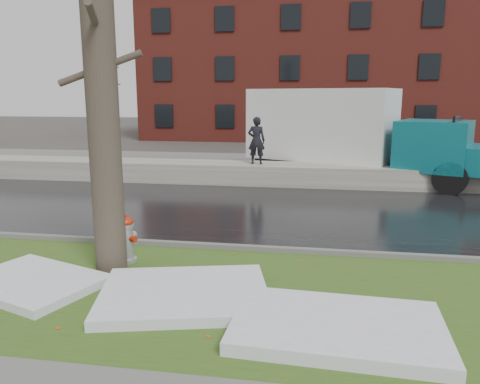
% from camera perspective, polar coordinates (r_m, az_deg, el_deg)
% --- Properties ---
extents(ground, '(120.00, 120.00, 0.00)m').
position_cam_1_polar(ground, '(8.93, -2.60, -9.23)').
color(ground, '#47423D').
rests_on(ground, ground).
extents(verge, '(60.00, 4.50, 0.04)m').
position_cam_1_polar(verge, '(7.80, -4.54, -12.30)').
color(verge, '#31511B').
rests_on(verge, ground).
extents(road, '(60.00, 7.00, 0.03)m').
position_cam_1_polar(road, '(13.16, 1.46, -2.27)').
color(road, black).
rests_on(road, ground).
extents(parking_lot, '(60.00, 9.00, 0.03)m').
position_cam_1_polar(parking_lot, '(21.46, 4.61, 3.13)').
color(parking_lot, slate).
rests_on(parking_lot, ground).
extents(curb, '(60.00, 0.15, 0.14)m').
position_cam_1_polar(curb, '(9.83, -1.38, -6.80)').
color(curb, slate).
rests_on(curb, ground).
extents(snowbank, '(60.00, 1.60, 0.75)m').
position_cam_1_polar(snowbank, '(17.18, 3.41, 2.23)').
color(snowbank, '#B1ACA2').
rests_on(snowbank, ground).
extents(brick_building, '(26.00, 12.00, 10.00)m').
position_cam_1_polar(brick_building, '(38.20, 10.06, 14.20)').
color(brick_building, maroon).
rests_on(brick_building, ground).
extents(bg_tree_left, '(1.40, 1.62, 6.50)m').
position_cam_1_polar(bg_tree_left, '(33.15, -15.44, 11.49)').
color(bg_tree_left, brown).
rests_on(bg_tree_left, ground).
extents(bg_tree_center, '(1.40, 1.62, 6.50)m').
position_cam_1_polar(bg_tree_center, '(35.03, -3.47, 11.87)').
color(bg_tree_center, brown).
rests_on(bg_tree_center, ground).
extents(fire_hydrant, '(0.46, 0.43, 0.93)m').
position_cam_1_polar(fire_hydrant, '(9.24, -13.66, -5.32)').
color(fire_hydrant, '#A1A3A9').
rests_on(fire_hydrant, verge).
extents(tree, '(1.44, 1.69, 7.00)m').
position_cam_1_polar(tree, '(8.55, -16.63, 13.77)').
color(tree, brown).
rests_on(tree, verge).
extents(box_truck, '(10.22, 5.49, 3.45)m').
position_cam_1_polar(box_truck, '(18.32, 13.11, 7.10)').
color(box_truck, black).
rests_on(box_truck, ground).
extents(worker, '(0.62, 0.41, 1.70)m').
position_cam_1_polar(worker, '(16.96, 2.02, 6.30)').
color(worker, black).
rests_on(worker, snowbank).
extents(snow_patch_near, '(3.00, 2.56, 0.16)m').
position_cam_1_polar(snow_patch_near, '(7.58, -6.78, -12.23)').
color(snow_patch_near, white).
rests_on(snow_patch_near, verge).
extents(snow_patch_far, '(2.61, 2.25, 0.14)m').
position_cam_1_polar(snow_patch_far, '(8.73, -24.03, -10.00)').
color(snow_patch_far, white).
rests_on(snow_patch_far, verge).
extents(snow_patch_side, '(2.89, 1.94, 0.18)m').
position_cam_1_polar(snow_patch_side, '(6.68, 11.79, -15.80)').
color(snow_patch_side, white).
rests_on(snow_patch_side, verge).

